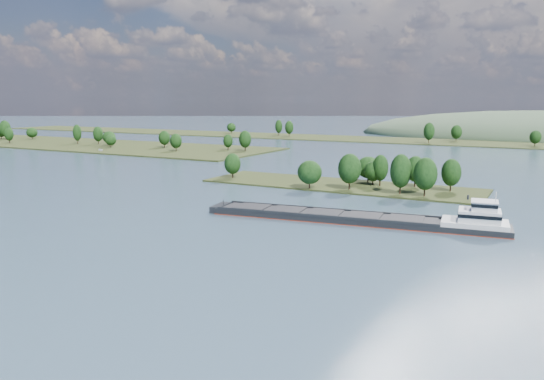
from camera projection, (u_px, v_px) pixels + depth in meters
The scene contains 6 objects.
ground at pixel (257, 218), 139.27m from camera, with size 1800.00×1800.00×0.00m, color #394E63.
tree_island at pixel (356, 177), 186.18m from camera, with size 100.00×32.67×14.31m.
left_bank at pixel (72, 143), 367.77m from camera, with size 300.00×80.00×16.17m.
back_shoreline at pixel (463, 142), 377.79m from camera, with size 900.00×60.00×15.70m.
cargo_barge at pixel (372, 218), 133.68m from camera, with size 77.19×19.17×10.37m.
motorboat at pixel (101, 150), 313.53m from camera, with size 2.00×5.31×2.05m, color silver.
Camera 1 is at (68.13, 2.22, 30.88)m, focal length 35.00 mm.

